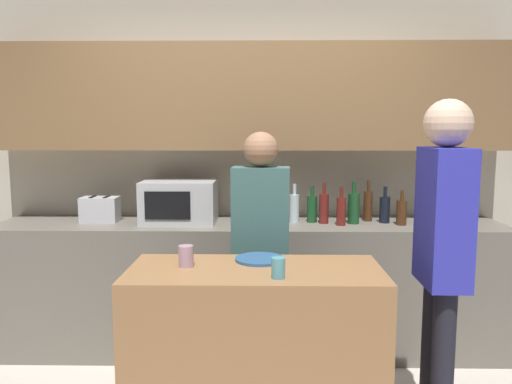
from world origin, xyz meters
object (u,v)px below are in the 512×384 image
(bottle_5, at_px, (368,205))
(cup_1, at_px, (186,256))
(bottle_0, at_px, (294,208))
(bottle_7, at_px, (402,212))
(plate_on_island, at_px, (260,259))
(bottle_3, at_px, (341,211))
(bottle_2, at_px, (324,208))
(cup_0, at_px, (278,268))
(bottle_6, at_px, (385,209))
(toaster, at_px, (100,209))
(bottle_4, at_px, (354,208))
(bottle_1, at_px, (312,208))
(person_left, at_px, (261,240))
(potted_plant, at_px, (446,195))
(microwave, at_px, (179,201))
(person_center, at_px, (442,244))

(bottle_5, distance_m, cup_1, 1.64)
(bottle_0, distance_m, bottle_7, 0.75)
(bottle_7, relative_size, plate_on_island, 0.94)
(bottle_3, bearing_deg, bottle_2, 148.12)
(bottle_0, xyz_separation_m, bottle_3, (0.32, -0.11, -0.00))
(cup_0, bearing_deg, bottle_6, 58.33)
(toaster, relative_size, bottle_5, 0.87)
(bottle_3, xyz_separation_m, bottle_4, (0.10, 0.07, 0.01))
(bottle_1, distance_m, person_left, 0.71)
(potted_plant, distance_m, bottle_1, 0.95)
(bottle_3, height_order, bottle_7, bottle_3)
(cup_0, distance_m, person_left, 0.70)
(bottle_1, height_order, bottle_5, bottle_5)
(cup_1, bearing_deg, bottle_3, 47.16)
(toaster, bearing_deg, bottle_0, 0.22)
(plate_on_island, relative_size, person_left, 0.16)
(bottle_4, bearing_deg, cup_0, -114.34)
(cup_1, bearing_deg, bottle_5, 45.60)
(bottle_1, height_order, person_left, person_left)
(toaster, bearing_deg, microwave, -0.15)
(cup_1, bearing_deg, bottle_1, 56.56)
(bottle_3, height_order, bottle_4, bottle_4)
(bottle_5, distance_m, person_left, 1.03)
(microwave, height_order, person_left, person_left)
(toaster, height_order, cup_0, toaster)
(plate_on_island, height_order, person_left, person_left)
(potted_plant, xyz_separation_m, bottle_4, (-0.66, -0.04, -0.08))
(bottle_2, bearing_deg, bottle_3, -31.88)
(cup_0, bearing_deg, potted_plant, 46.50)
(potted_plant, xyz_separation_m, plate_on_island, (-1.31, -0.98, -0.21))
(bottle_4, xyz_separation_m, cup_0, (-0.57, -1.25, -0.09))
(bottle_3, height_order, plate_on_island, bottle_3)
(potted_plant, relative_size, person_center, 0.23)
(bottle_3, bearing_deg, person_center, -72.39)
(bottle_1, xyz_separation_m, bottle_6, (0.52, -0.01, -0.00))
(microwave, xyz_separation_m, toaster, (-0.58, 0.00, -0.06))
(bottle_7, bearing_deg, person_left, -152.51)
(person_center, bearing_deg, bottle_6, 1.28)
(potted_plant, bearing_deg, bottle_6, 179.91)
(bottle_3, relative_size, bottle_5, 0.91)
(potted_plant, xyz_separation_m, bottle_6, (-0.43, 0.00, -0.10))
(toaster, distance_m, bottle_6, 2.04)
(bottle_0, distance_m, bottle_2, 0.21)
(toaster, relative_size, bottle_1, 0.99)
(bottle_1, xyz_separation_m, person_center, (0.52, -1.16, 0.01))
(bottle_3, relative_size, cup_1, 2.54)
(bottle_3, xyz_separation_m, bottle_7, (0.42, 0.02, -0.01))
(bottle_2, height_order, cup_1, bottle_2)
(toaster, height_order, potted_plant, potted_plant)
(bottle_2, height_order, bottle_3, bottle_2)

